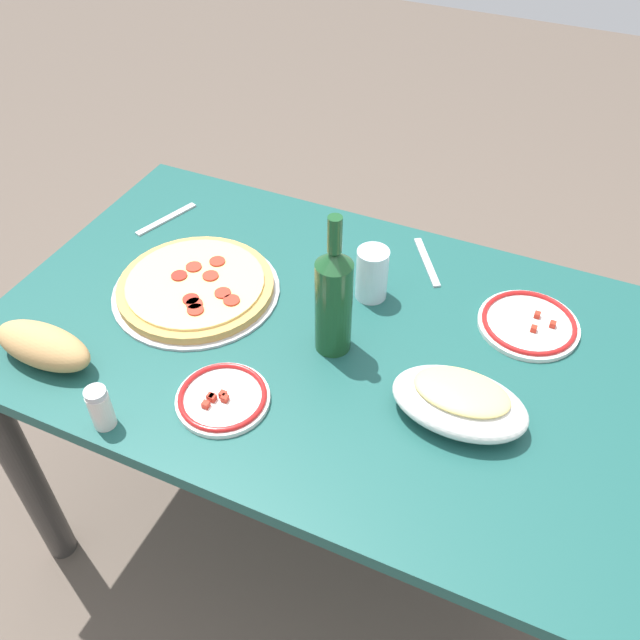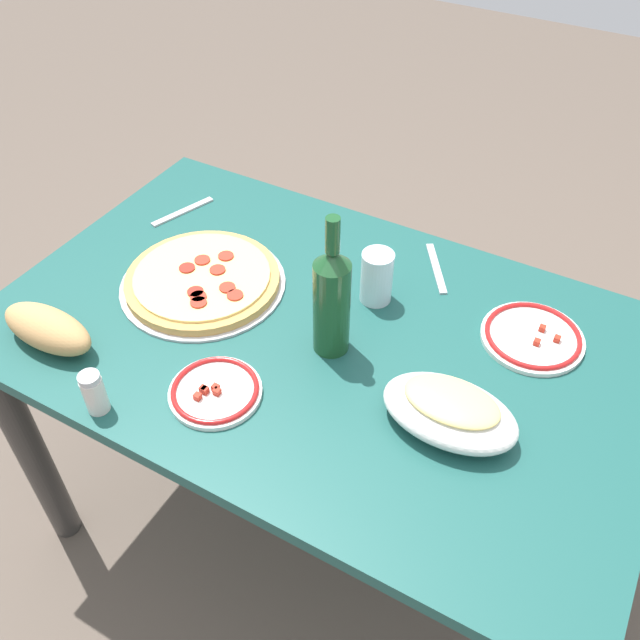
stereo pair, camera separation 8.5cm
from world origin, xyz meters
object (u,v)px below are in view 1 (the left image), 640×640
(wine_bottle, at_px, (334,299))
(spice_shaker, at_px, (100,408))
(bread_loaf, at_px, (43,346))
(dining_table, at_px, (320,373))
(water_glass, at_px, (372,274))
(baked_pasta_dish, at_px, (460,401))
(side_plate_far, at_px, (223,398))
(pepperoni_pizza, at_px, (195,287))
(side_plate_near, at_px, (529,323))

(wine_bottle, height_order, spice_shaker, wine_bottle)
(wine_bottle, bearing_deg, bread_loaf, -151.54)
(dining_table, xyz_separation_m, water_glass, (0.05, 0.14, 0.18))
(baked_pasta_dish, bearing_deg, side_plate_far, -160.38)
(pepperoni_pizza, height_order, spice_shaker, spice_shaker)
(spice_shaker, bearing_deg, wine_bottle, 49.79)
(baked_pasta_dish, relative_size, side_plate_near, 1.19)
(wine_bottle, relative_size, bread_loaf, 1.45)
(water_glass, bearing_deg, spice_shaker, -120.62)
(spice_shaker, bearing_deg, side_plate_far, 38.44)
(side_plate_far, xyz_separation_m, spice_shaker, (-0.16, -0.13, 0.03))
(baked_pasta_dish, xyz_separation_m, side_plate_near, (0.07, 0.28, -0.03))
(side_plate_near, bearing_deg, pepperoni_pizza, -164.41)
(bread_loaf, distance_m, spice_shaker, 0.21)
(wine_bottle, distance_m, side_plate_near, 0.41)
(side_plate_near, distance_m, side_plate_far, 0.62)
(water_glass, distance_m, spice_shaker, 0.59)
(wine_bottle, bearing_deg, side_plate_far, -120.64)
(baked_pasta_dish, height_order, spice_shaker, spice_shaker)
(pepperoni_pizza, distance_m, baked_pasta_dish, 0.60)
(wine_bottle, relative_size, side_plate_near, 1.50)
(baked_pasta_dish, distance_m, spice_shaker, 0.62)
(water_glass, bearing_deg, side_plate_far, -110.08)
(baked_pasta_dish, bearing_deg, pepperoni_pizza, 171.01)
(baked_pasta_dish, distance_m, bread_loaf, 0.77)
(bread_loaf, bearing_deg, baked_pasta_dish, 14.24)
(dining_table, xyz_separation_m, baked_pasta_dish, (0.31, -0.10, 0.17))
(dining_table, bearing_deg, side_plate_near, 25.94)
(wine_bottle, distance_m, side_plate_far, 0.27)
(pepperoni_pizza, relative_size, wine_bottle, 1.17)
(baked_pasta_dish, distance_m, water_glass, 0.35)
(side_plate_far, relative_size, bread_loaf, 0.82)
(water_glass, xyz_separation_m, side_plate_far, (-0.14, -0.38, -0.05))
(water_glass, distance_m, side_plate_far, 0.41)
(dining_table, xyz_separation_m, wine_bottle, (0.04, -0.03, 0.25))
(pepperoni_pizza, xyz_separation_m, side_plate_far, (0.20, -0.23, -0.01))
(baked_pasta_dish, relative_size, wine_bottle, 0.80)
(dining_table, relative_size, spice_shaker, 15.00)
(side_plate_near, bearing_deg, bread_loaf, -150.12)
(side_plate_near, relative_size, side_plate_far, 1.18)
(pepperoni_pizza, relative_size, spice_shaker, 4.06)
(dining_table, distance_m, side_plate_far, 0.28)
(side_plate_far, bearing_deg, pepperoni_pizza, 130.70)
(dining_table, relative_size, wine_bottle, 4.32)
(bread_loaf, bearing_deg, spice_shaker, -22.21)
(dining_table, height_order, side_plate_near, side_plate_near)
(side_plate_far, bearing_deg, bread_loaf, -172.04)
(pepperoni_pizza, bearing_deg, side_plate_far, -49.30)
(dining_table, distance_m, water_glass, 0.24)
(bread_loaf, bearing_deg, pepperoni_pizza, 61.65)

